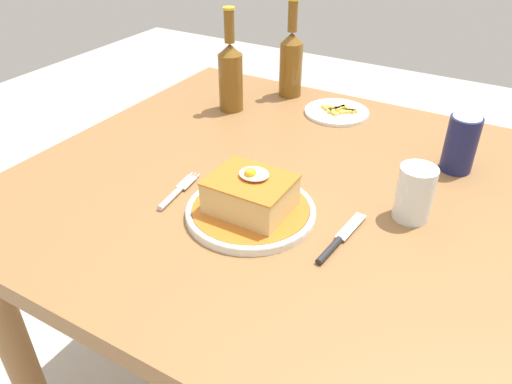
{
  "coord_description": "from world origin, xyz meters",
  "views": [
    {
      "loc": [
        0.33,
        -0.79,
        1.29
      ],
      "look_at": [
        -0.05,
        -0.12,
        0.79
      ],
      "focal_mm": 34.63,
      "sensor_mm": 36.0,
      "label": 1
    }
  ],
  "objects_px": {
    "beer_bottle_amber_far": "(231,73)",
    "drinking_glass": "(414,196)",
    "knife": "(336,243)",
    "side_plate_fries": "(337,112)",
    "fork": "(176,193)",
    "soda_can": "(461,144)",
    "beer_bottle_amber": "(291,61)",
    "main_plate": "(251,211)"
  },
  "relations": [
    {
      "from": "drinking_glass",
      "to": "main_plate",
      "type": "bearing_deg",
      "value": -150.78
    },
    {
      "from": "soda_can",
      "to": "side_plate_fries",
      "type": "xyz_separation_m",
      "value": [
        -0.33,
        0.14,
        -0.06
      ]
    },
    {
      "from": "fork",
      "to": "drinking_glass",
      "type": "height_order",
      "value": "drinking_glass"
    },
    {
      "from": "main_plate",
      "to": "soda_can",
      "type": "distance_m",
      "value": 0.47
    },
    {
      "from": "knife",
      "to": "beer_bottle_amber",
      "type": "bearing_deg",
      "value": 123.49
    },
    {
      "from": "fork",
      "to": "beer_bottle_amber_far",
      "type": "height_order",
      "value": "beer_bottle_amber_far"
    },
    {
      "from": "knife",
      "to": "drinking_glass",
      "type": "distance_m",
      "value": 0.18
    },
    {
      "from": "soda_can",
      "to": "beer_bottle_amber_far",
      "type": "xyz_separation_m",
      "value": [
        -0.59,
        0.03,
        0.04
      ]
    },
    {
      "from": "fork",
      "to": "soda_can",
      "type": "height_order",
      "value": "soda_can"
    },
    {
      "from": "fork",
      "to": "beer_bottle_amber",
      "type": "bearing_deg",
      "value": 94.17
    },
    {
      "from": "drinking_glass",
      "to": "beer_bottle_amber",
      "type": "bearing_deg",
      "value": 137.88
    },
    {
      "from": "fork",
      "to": "soda_can",
      "type": "distance_m",
      "value": 0.6
    },
    {
      "from": "main_plate",
      "to": "beer_bottle_amber",
      "type": "relative_size",
      "value": 0.92
    },
    {
      "from": "soda_can",
      "to": "drinking_glass",
      "type": "height_order",
      "value": "soda_can"
    },
    {
      "from": "main_plate",
      "to": "knife",
      "type": "xyz_separation_m",
      "value": [
        0.17,
        -0.01,
        -0.0
      ]
    },
    {
      "from": "knife",
      "to": "side_plate_fries",
      "type": "relative_size",
      "value": 0.98
    },
    {
      "from": "main_plate",
      "to": "soda_can",
      "type": "xyz_separation_m",
      "value": [
        0.3,
        0.37,
        0.05
      ]
    },
    {
      "from": "knife",
      "to": "beer_bottle_amber",
      "type": "xyz_separation_m",
      "value": [
        -0.38,
        0.57,
        0.09
      ]
    },
    {
      "from": "main_plate",
      "to": "soda_can",
      "type": "height_order",
      "value": "soda_can"
    },
    {
      "from": "soda_can",
      "to": "beer_bottle_amber_far",
      "type": "height_order",
      "value": "beer_bottle_amber_far"
    },
    {
      "from": "soda_can",
      "to": "fork",
      "type": "bearing_deg",
      "value": -139.92
    },
    {
      "from": "knife",
      "to": "side_plate_fries",
      "type": "xyz_separation_m",
      "value": [
        -0.21,
        0.52,
        -0.0
      ]
    },
    {
      "from": "side_plate_fries",
      "to": "beer_bottle_amber_far",
      "type": "bearing_deg",
      "value": -156.32
    },
    {
      "from": "fork",
      "to": "beer_bottle_amber_far",
      "type": "xyz_separation_m",
      "value": [
        -0.13,
        0.42,
        0.09
      ]
    },
    {
      "from": "fork",
      "to": "knife",
      "type": "relative_size",
      "value": 0.86
    },
    {
      "from": "knife",
      "to": "side_plate_fries",
      "type": "distance_m",
      "value": 0.56
    },
    {
      "from": "beer_bottle_amber",
      "to": "beer_bottle_amber_far",
      "type": "height_order",
      "value": "same"
    },
    {
      "from": "main_plate",
      "to": "beer_bottle_amber",
      "type": "distance_m",
      "value": 0.61
    },
    {
      "from": "side_plate_fries",
      "to": "fork",
      "type": "bearing_deg",
      "value": -103.38
    },
    {
      "from": "knife",
      "to": "beer_bottle_amber_far",
      "type": "relative_size",
      "value": 0.62
    },
    {
      "from": "beer_bottle_amber",
      "to": "drinking_glass",
      "type": "relative_size",
      "value": 2.53
    },
    {
      "from": "drinking_glass",
      "to": "fork",
      "type": "bearing_deg",
      "value": -158.75
    },
    {
      "from": "soda_can",
      "to": "drinking_glass",
      "type": "bearing_deg",
      "value": -99.09
    },
    {
      "from": "main_plate",
      "to": "side_plate_fries",
      "type": "distance_m",
      "value": 0.51
    },
    {
      "from": "beer_bottle_amber_far",
      "to": "drinking_glass",
      "type": "height_order",
      "value": "beer_bottle_amber_far"
    },
    {
      "from": "main_plate",
      "to": "knife",
      "type": "relative_size",
      "value": 1.47
    },
    {
      "from": "knife",
      "to": "main_plate",
      "type": "bearing_deg",
      "value": 178.27
    },
    {
      "from": "fork",
      "to": "knife",
      "type": "height_order",
      "value": "same"
    },
    {
      "from": "knife",
      "to": "beer_bottle_amber",
      "type": "height_order",
      "value": "beer_bottle_amber"
    },
    {
      "from": "drinking_glass",
      "to": "beer_bottle_amber_far",
      "type": "bearing_deg",
      "value": 155.69
    },
    {
      "from": "fork",
      "to": "drinking_glass",
      "type": "xyz_separation_m",
      "value": [
        0.42,
        0.16,
        0.04
      ]
    },
    {
      "from": "fork",
      "to": "soda_can",
      "type": "xyz_separation_m",
      "value": [
        0.46,
        0.39,
        0.06
      ]
    }
  ]
}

